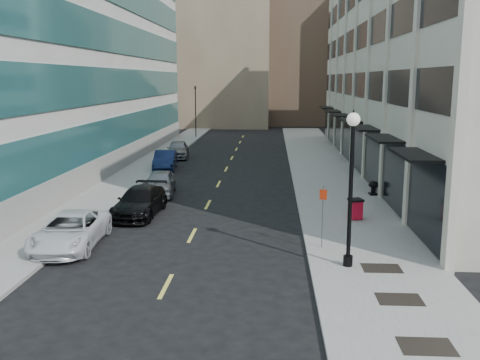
# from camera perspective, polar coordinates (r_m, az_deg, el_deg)

# --- Properties ---
(ground) EXTENTS (160.00, 160.00, 0.00)m
(ground) POSITION_cam_1_polar(r_m,az_deg,el_deg) (16.91, -9.26, -13.65)
(ground) COLOR black
(ground) RESTS_ON ground
(sidewalk_right) EXTENTS (5.00, 80.00, 0.15)m
(sidewalk_right) POSITION_cam_1_polar(r_m,az_deg,el_deg) (35.89, 9.70, -0.44)
(sidewalk_right) COLOR gray
(sidewalk_right) RESTS_ON ground
(sidewalk_left) EXTENTS (3.00, 80.00, 0.15)m
(sidewalk_left) POSITION_cam_1_polar(r_m,az_deg,el_deg) (37.06, -12.36, -0.18)
(sidewalk_left) COLOR gray
(sidewalk_left) RESTS_ON ground
(building_right) EXTENTS (15.30, 46.50, 18.25)m
(building_right) POSITION_cam_1_polar(r_m,az_deg,el_deg) (44.13, 21.65, 12.68)
(building_right) COLOR beige
(building_right) RESTS_ON ground
(building_left) EXTENTS (16.14, 46.00, 20.00)m
(building_left) POSITION_cam_1_polar(r_m,az_deg,el_deg) (46.41, -22.07, 13.75)
(building_left) COLOR silver
(building_left) RESTS_ON ground
(skyline_tan_near) EXTENTS (14.00, 18.00, 28.00)m
(skyline_tan_near) POSITION_cam_1_polar(r_m,az_deg,el_deg) (83.64, -1.81, 15.59)
(skyline_tan_near) COLOR #958061
(skyline_tan_near) RESTS_ON ground
(skyline_brown) EXTENTS (12.00, 16.00, 34.00)m
(skyline_brown) POSITION_cam_1_polar(r_m,az_deg,el_deg) (87.70, 6.63, 17.27)
(skyline_brown) COLOR #4E402F
(skyline_brown) RESTS_ON ground
(skyline_tan_far) EXTENTS (12.00, 14.00, 22.00)m
(skyline_tan_far) POSITION_cam_1_polar(r_m,az_deg,el_deg) (94.73, -7.43, 13.12)
(skyline_tan_far) COLOR #958061
(skyline_tan_far) RESTS_ON ground
(skyline_stone) EXTENTS (10.00, 14.00, 20.00)m
(skyline_stone) POSITION_cam_1_polar(r_m,az_deg,el_deg) (82.34, 13.89, 12.57)
(skyline_stone) COLOR beige
(skyline_stone) RESTS_ON ground
(grate_near) EXTENTS (1.40, 1.00, 0.01)m
(grate_near) POSITION_cam_1_polar(r_m,az_deg,el_deg) (15.22, 19.28, -16.40)
(grate_near) COLOR black
(grate_near) RESTS_ON sidewalk_right
(grate_mid) EXTENTS (1.40, 1.00, 0.01)m
(grate_mid) POSITION_cam_1_polar(r_m,az_deg,el_deg) (17.85, 16.65, -12.09)
(grate_mid) COLOR black
(grate_mid) RESTS_ON sidewalk_right
(grate_far) EXTENTS (1.40, 1.00, 0.01)m
(grate_far) POSITION_cam_1_polar(r_m,az_deg,el_deg) (20.40, 14.87, -9.07)
(grate_far) COLOR black
(grate_far) RESTS_ON sidewalk_right
(road_centerline) EXTENTS (0.15, 68.20, 0.01)m
(road_centerline) POSITION_cam_1_polar(r_m,az_deg,el_deg) (32.94, -2.83, -1.43)
(road_centerline) COLOR #D8CC4C
(road_centerline) RESTS_ON ground
(traffic_signal) EXTENTS (0.66, 0.66, 6.98)m
(traffic_signal) POSITION_cam_1_polar(r_m,az_deg,el_deg) (63.66, -4.80, 9.61)
(traffic_signal) COLOR black
(traffic_signal) RESTS_ON ground
(car_white_van) EXTENTS (2.62, 5.26, 1.43)m
(car_white_van) POSITION_cam_1_polar(r_m,az_deg,el_deg) (23.45, -17.64, -5.18)
(car_white_van) COLOR silver
(car_white_van) RESTS_ON ground
(car_black_pickup) EXTENTS (2.24, 5.06, 1.44)m
(car_black_pickup) POSITION_cam_1_polar(r_m,az_deg,el_deg) (27.97, -10.63, -2.30)
(car_black_pickup) COLOR black
(car_black_pickup) RESTS_ON ground
(car_silver_sedan) EXTENTS (2.17, 4.48, 1.47)m
(car_silver_sedan) POSITION_cam_1_polar(r_m,az_deg,el_deg) (32.73, -8.53, -0.31)
(car_silver_sedan) COLOR gray
(car_silver_sedan) RESTS_ON ground
(car_blue_sedan) EXTENTS (2.00, 4.60, 1.47)m
(car_blue_sedan) POSITION_cam_1_polar(r_m,az_deg,el_deg) (41.87, -7.99, 2.12)
(car_blue_sedan) COLOR #111D41
(car_blue_sedan) RESTS_ON ground
(car_grey_sedan) EXTENTS (2.37, 4.76, 1.56)m
(car_grey_sedan) POSITION_cam_1_polar(r_m,az_deg,el_deg) (47.82, -6.65, 3.27)
(car_grey_sedan) COLOR gray
(car_grey_sedan) RESTS_ON ground
(trash_bin) EXTENTS (0.78, 0.79, 1.03)m
(trash_bin) POSITION_cam_1_polar(r_m,az_deg,el_deg) (26.81, 12.21, -2.96)
(trash_bin) COLOR red
(trash_bin) RESTS_ON sidewalk_right
(lamppost) EXTENTS (0.48, 0.48, 5.77)m
(lamppost) POSITION_cam_1_polar(r_m,az_deg,el_deg) (19.52, 11.78, 0.45)
(lamppost) COLOR black
(lamppost) RESTS_ON sidewalk_right
(sign_post) EXTENTS (0.29, 0.15, 2.59)m
(sign_post) POSITION_cam_1_polar(r_m,az_deg,el_deg) (21.89, 8.83, -2.97)
(sign_post) COLOR slate
(sign_post) RESTS_ON sidewalk_right
(urn_planter) EXTENTS (0.60, 0.60, 0.83)m
(urn_planter) POSITION_cam_1_polar(r_m,az_deg,el_deg) (32.65, 14.05, -0.68)
(urn_planter) COLOR black
(urn_planter) RESTS_ON sidewalk_right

